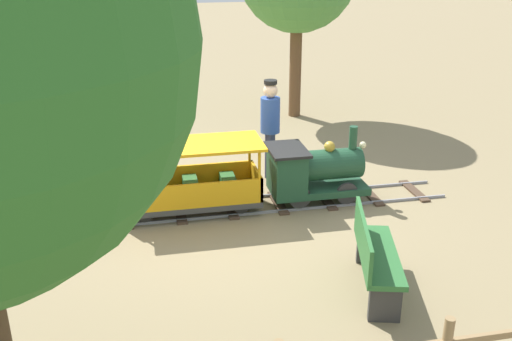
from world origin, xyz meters
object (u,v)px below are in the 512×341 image
at_px(locomotive, 312,171).
at_px(conductor_person, 270,122).
at_px(passenger_car, 191,184).
at_px(park_bench, 374,256).

bearing_deg(locomotive, conductor_person, -156.28).
distance_m(passenger_car, conductor_person, 1.71).
bearing_deg(park_bench, locomotive, 179.55).
bearing_deg(locomotive, park_bench, -0.45).
xyz_separation_m(locomotive, park_bench, (2.36, -0.02, -0.07)).
distance_m(locomotive, passenger_car, 1.75).
bearing_deg(park_bench, conductor_person, -173.25).
relative_size(locomotive, passenger_car, 0.72).
height_order(locomotive, park_bench, locomotive).
xyz_separation_m(passenger_car, park_bench, (2.36, 1.73, -0.01)).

